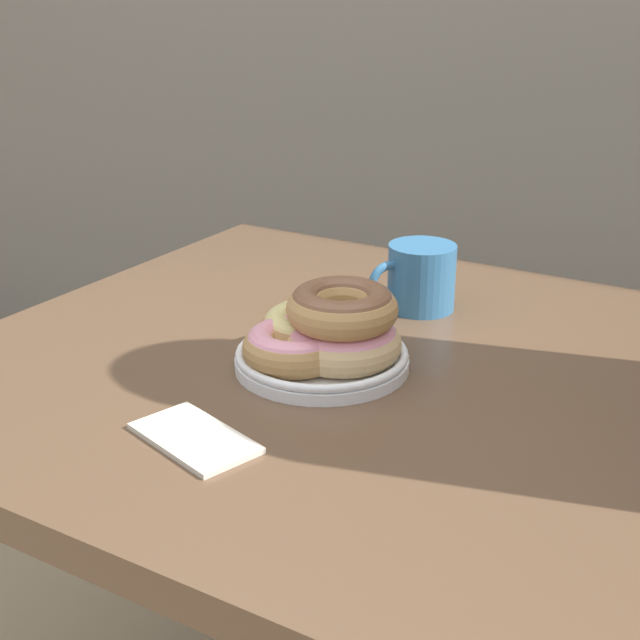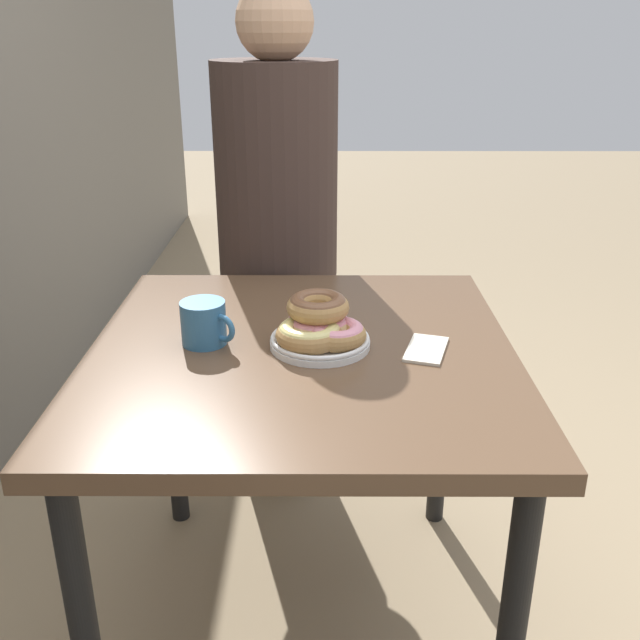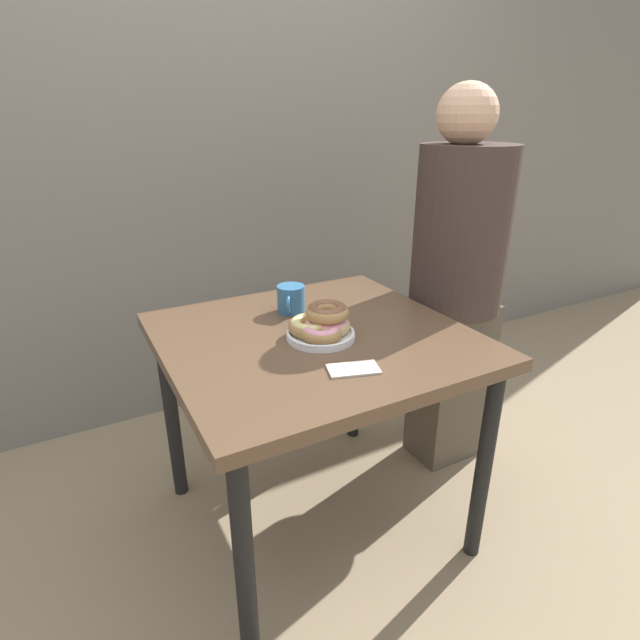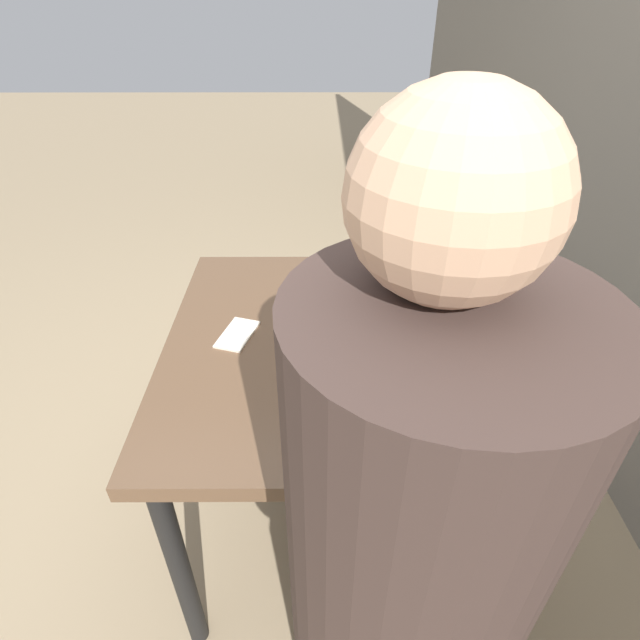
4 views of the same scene
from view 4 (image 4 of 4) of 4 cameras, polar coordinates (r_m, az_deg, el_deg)
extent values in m
plane|color=#937F60|center=(1.83, -2.67, -20.78)|extent=(14.00, 14.00, 0.00)
cube|color=brown|center=(1.30, 1.67, -2.94)|extent=(0.90, 0.87, 0.04)
cylinder|color=black|center=(1.86, -10.48, -4.34)|extent=(0.05, 0.05, 0.69)
cylinder|color=black|center=(1.37, -15.73, -25.62)|extent=(0.05, 0.05, 0.69)
cylinder|color=black|center=(1.88, 12.66, -4.25)|extent=(0.05, 0.05, 0.69)
cylinder|color=black|center=(1.39, 19.15, -25.10)|extent=(0.05, 0.05, 0.69)
cylinder|color=white|center=(1.29, 0.00, -1.93)|extent=(0.21, 0.21, 0.01)
torus|color=white|center=(1.28, 0.00, -1.50)|extent=(0.20, 0.20, 0.01)
torus|color=#D6B27A|center=(1.25, 0.21, -1.66)|extent=(0.19, 0.19, 0.04)
torus|color=pink|center=(1.24, 0.21, -1.39)|extent=(0.17, 0.17, 0.03)
torus|color=#B2844C|center=(1.28, 0.96, -0.40)|extent=(0.19, 0.19, 0.04)
torus|color=#E0D17F|center=(1.28, 0.96, -0.13)|extent=(0.18, 0.18, 0.03)
torus|color=#B2844C|center=(1.28, -1.50, -0.57)|extent=(0.14, 0.14, 0.04)
torus|color=pink|center=(1.28, -1.50, -0.30)|extent=(0.13, 0.13, 0.03)
torus|color=#B2844C|center=(1.22, 0.21, -0.05)|extent=(0.18, 0.18, 0.04)
torus|color=brown|center=(1.22, 0.21, 0.25)|extent=(0.17, 0.17, 0.03)
cylinder|color=teal|center=(1.27, 10.89, -1.00)|extent=(0.09, 0.09, 0.09)
cylinder|color=#382114|center=(1.25, 11.09, 0.47)|extent=(0.08, 0.08, 0.00)
torus|color=teal|center=(1.29, 8.77, -0.24)|extent=(0.04, 0.06, 0.06)
cylinder|color=#3D2D28|center=(0.68, 11.25, -19.54)|extent=(0.34, 0.34, 0.59)
sphere|color=tan|center=(0.47, 15.11, 13.42)|extent=(0.20, 0.20, 0.20)
cube|color=beige|center=(1.32, -9.43, -1.61)|extent=(0.15, 0.11, 0.01)
camera|label=1|loc=(1.04, -52.55, 1.35)|focal=50.00mm
camera|label=2|loc=(2.36, -0.26, 31.11)|focal=40.00mm
camera|label=3|loc=(2.05, -39.47, 23.89)|focal=28.00mm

